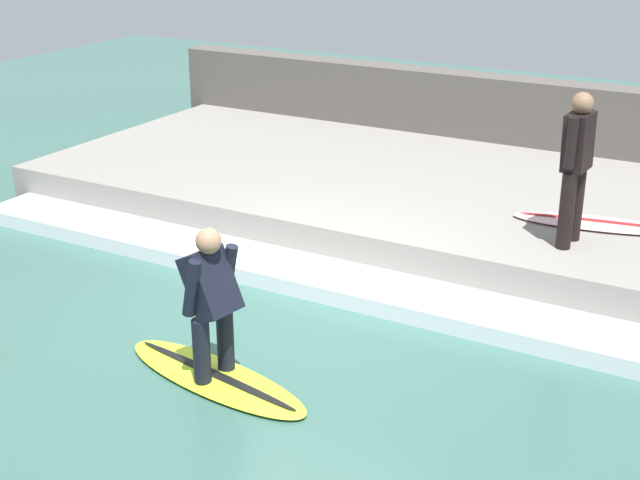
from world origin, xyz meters
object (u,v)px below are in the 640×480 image
(surfboard_riding, at_px, (215,377))
(surfer_waiting_near, at_px, (576,161))
(surfer_riding, at_px, (211,296))
(surfboard_waiting_near, at_px, (596,223))

(surfboard_riding, distance_m, surfer_waiting_near, 4.33)
(surfer_waiting_near, bearing_deg, surfer_riding, 148.34)
(surfer_riding, bearing_deg, surfer_waiting_near, -31.66)
(surfboard_waiting_near, bearing_deg, surfer_waiting_near, 168.83)
(surfer_riding, relative_size, surfboard_waiting_near, 0.72)
(surfer_waiting_near, relative_size, surfboard_waiting_near, 0.86)
(surfboard_riding, relative_size, surfer_waiting_near, 1.30)
(surfer_waiting_near, distance_m, surfboard_waiting_near, 1.14)
(surfer_waiting_near, xyz_separation_m, surfboard_waiting_near, (0.70, -0.14, -0.89))
(surfer_waiting_near, bearing_deg, surfboard_waiting_near, -11.17)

